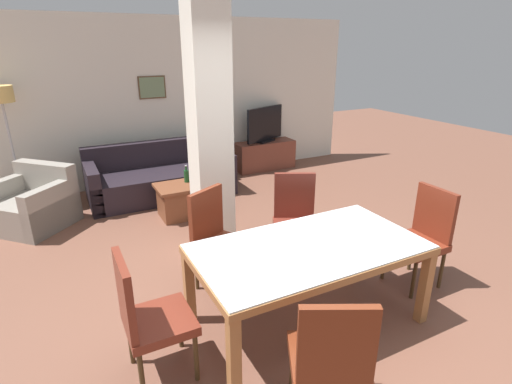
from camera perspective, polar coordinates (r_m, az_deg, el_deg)
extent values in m
plane|color=brown|center=(3.70, 7.07, -17.68)|extent=(18.00, 18.00, 0.00)
cube|color=white|center=(7.03, -13.35, 12.40)|extent=(7.20, 0.06, 2.70)
cube|color=brown|center=(6.93, -14.63, 14.27)|extent=(0.44, 0.02, 0.36)
cube|color=gray|center=(6.92, -14.60, 14.26)|extent=(0.40, 0.01, 0.32)
cube|color=white|center=(4.46, -6.62, 8.36)|extent=(0.41, 0.38, 2.70)
cube|color=#A56D3E|center=(3.00, 12.89, -12.01)|extent=(1.88, 0.06, 0.06)
cube|color=#A56D3E|center=(3.67, 3.35, -5.07)|extent=(1.88, 0.06, 0.06)
cube|color=#A56D3E|center=(2.95, -7.44, -12.12)|extent=(0.06, 0.90, 0.06)
cube|color=#A56D3E|center=(3.87, 18.80, -4.86)|extent=(0.06, 0.90, 0.06)
cube|color=silver|center=(3.30, 7.62, -7.66)|extent=(1.86, 1.00, 0.01)
cube|color=#A56D3E|center=(2.84, -3.18, -22.75)|extent=(0.08, 0.08, 0.66)
cube|color=#A56D3E|center=(3.76, 22.98, -12.47)|extent=(0.08, 0.08, 0.66)
cube|color=#A56D3E|center=(3.52, -9.52, -13.34)|extent=(0.08, 0.08, 0.66)
cube|color=#A56D3E|center=(4.30, 13.73, -7.03)|extent=(0.08, 0.08, 0.66)
cube|color=maroon|center=(2.72, 10.11, -22.51)|extent=(0.62, 0.62, 0.07)
cube|color=maroon|center=(2.37, 11.48, -20.72)|extent=(0.41, 0.24, 0.51)
cylinder|color=#43301A|center=(2.99, 5.22, -23.56)|extent=(0.04, 0.04, 0.40)
cylinder|color=#43301A|center=(3.05, 12.97, -23.08)|extent=(0.04, 0.04, 0.40)
cube|color=maroon|center=(4.22, 21.84, -6.92)|extent=(0.46, 0.46, 0.07)
cube|color=maroon|center=(4.25, 24.19, -2.75)|extent=(0.05, 0.44, 0.51)
cylinder|color=#43301A|center=(4.10, 21.59, -11.55)|extent=(0.04, 0.04, 0.40)
cylinder|color=#43301A|center=(4.31, 17.84, -9.37)|extent=(0.04, 0.04, 0.40)
cylinder|color=#43301A|center=(4.36, 24.98, -10.01)|extent=(0.04, 0.04, 0.40)
cylinder|color=#43301A|center=(4.57, 21.28, -8.07)|extent=(0.04, 0.04, 0.40)
cube|color=maroon|center=(3.88, -4.67, -7.82)|extent=(0.62, 0.62, 0.07)
cube|color=maroon|center=(3.88, -7.14, -3.19)|extent=(0.41, 0.25, 0.51)
cylinder|color=#43301A|center=(4.03, -0.71, -10.50)|extent=(0.04, 0.04, 0.40)
cylinder|color=#43301A|center=(3.78, -4.16, -12.90)|extent=(0.04, 0.04, 0.40)
cylinder|color=#43301A|center=(4.23, -4.94, -8.94)|extent=(0.04, 0.04, 0.40)
cylinder|color=#43301A|center=(3.99, -8.48, -11.07)|extent=(0.04, 0.04, 0.40)
cube|color=maroon|center=(4.27, 5.66, -5.11)|extent=(0.62, 0.62, 0.07)
cube|color=maroon|center=(4.34, 5.50, -0.48)|extent=(0.41, 0.24, 0.51)
cylinder|color=#43301A|center=(4.24, 8.41, -9.06)|extent=(0.04, 0.04, 0.40)
cylinder|color=#43301A|center=(4.20, 3.22, -9.19)|extent=(0.04, 0.04, 0.40)
cylinder|color=#43301A|center=(4.57, 7.68, -6.72)|extent=(0.04, 0.04, 0.40)
cylinder|color=#43301A|center=(4.53, 2.89, -6.80)|extent=(0.04, 0.04, 0.40)
cube|color=maroon|center=(3.03, -13.60, -17.57)|extent=(0.46, 0.46, 0.07)
cube|color=maroon|center=(2.84, -18.22, -13.79)|extent=(0.05, 0.44, 0.51)
cylinder|color=#43301A|center=(3.35, -10.81, -18.19)|extent=(0.04, 0.04, 0.40)
cylinder|color=#43301A|center=(3.07, -8.55, -22.27)|extent=(0.04, 0.04, 0.40)
cylinder|color=#43301A|center=(3.30, -17.50, -19.61)|extent=(0.04, 0.04, 0.40)
cylinder|color=#43301A|center=(3.02, -16.02, -23.98)|extent=(0.04, 0.04, 0.40)
cube|color=black|center=(6.44, -13.28, 1.23)|extent=(2.18, 0.95, 0.42)
cube|color=black|center=(6.69, -14.41, 5.46)|extent=(2.18, 0.18, 0.39)
cube|color=black|center=(6.70, -5.00, 3.43)|extent=(0.16, 0.95, 0.63)
cube|color=black|center=(6.27, -22.30, 0.69)|extent=(0.16, 0.95, 0.63)
cube|color=gray|center=(6.00, -29.45, -2.54)|extent=(1.23, 1.23, 0.40)
cube|color=gray|center=(6.09, -27.85, 2.00)|extent=(0.75, 0.76, 0.38)
cube|color=gray|center=(5.70, -27.05, -2.09)|extent=(0.71, 0.70, 0.61)
cube|color=gray|center=(6.24, -31.97, -1.16)|extent=(0.71, 0.70, 0.61)
cube|color=brown|center=(5.55, -11.07, 0.72)|extent=(0.60, 0.54, 0.04)
cube|color=brown|center=(5.63, -10.91, -1.45)|extent=(0.52, 0.46, 0.41)
cylinder|color=#194C23|center=(5.64, -9.90, 2.24)|extent=(0.07, 0.07, 0.17)
cylinder|color=#194C23|center=(5.61, -9.97, 3.36)|extent=(0.03, 0.03, 0.06)
cylinder|color=#B7B7BC|center=(5.60, -9.99, 3.72)|extent=(0.03, 0.03, 0.01)
cube|color=brown|center=(7.65, 1.25, 5.27)|extent=(1.15, 0.40, 0.53)
cube|color=black|center=(7.58, 1.26, 7.32)|extent=(0.42, 0.33, 0.03)
cube|color=black|center=(7.51, 1.28, 9.74)|extent=(0.89, 0.39, 0.62)
cylinder|color=#B7B7BC|center=(6.82, -30.12, -1.81)|extent=(0.29, 0.29, 0.02)
cylinder|color=#B7B7BC|center=(6.61, -31.29, 4.35)|extent=(0.04, 0.04, 1.51)
cylinder|color=#E5BC66|center=(6.46, -32.72, 11.70)|extent=(0.32, 0.32, 0.22)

